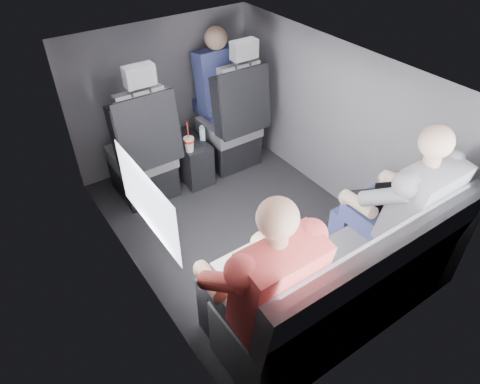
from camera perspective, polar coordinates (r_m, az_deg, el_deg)
floor at (r=3.52m, az=0.62°, el=-4.80°), size 2.60×2.60×0.00m
ceiling at (r=2.78m, az=0.81°, el=15.99°), size 2.60×2.60×0.00m
panel_left at (r=2.78m, az=-14.65°, el=-1.66°), size 0.02×2.60×1.35m
panel_right at (r=3.62m, az=12.57°, el=8.77°), size 0.02×2.60×1.35m
panel_front at (r=4.09m, az=-10.11°, el=12.67°), size 1.80×0.02×1.35m
panel_back at (r=2.42m, az=19.04°, el=-10.16°), size 1.80×0.02×1.35m
side_window at (r=2.42m, az=-12.31°, el=-1.18°), size 0.02×0.75×0.42m
seatbelt at (r=3.74m, az=0.43°, el=12.87°), size 0.35×0.11×0.59m
front_seat_left at (r=3.70m, az=-12.67°, el=4.48°), size 0.52×0.58×1.26m
front_seat_right at (r=4.05m, az=-0.99°, el=8.60°), size 0.52×0.58×1.26m
center_console at (r=3.99m, az=-6.67°, el=4.47°), size 0.24×0.48×0.41m
rear_bench at (r=2.77m, az=13.70°, el=-12.36°), size 1.60×0.57×0.92m
soda_cup at (r=3.69m, az=-6.82°, el=6.40°), size 0.09×0.09×0.28m
water_bottle at (r=3.83m, az=-5.05°, el=7.72°), size 0.05×0.05×0.15m
laptop_white at (r=2.38m, az=1.69°, el=-9.71°), size 0.34×0.32×0.25m
laptop_black at (r=2.97m, az=18.65°, el=-0.79°), size 0.37×0.40×0.22m
passenger_rear_left at (r=2.27m, az=2.65°, el=-12.26°), size 0.54×0.66×1.29m
passenger_rear_right at (r=2.89m, az=20.36°, el=-1.94°), size 0.54×0.65×1.28m
passenger_front_right at (r=4.09m, az=-3.02°, el=14.40°), size 0.41×0.41×0.83m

